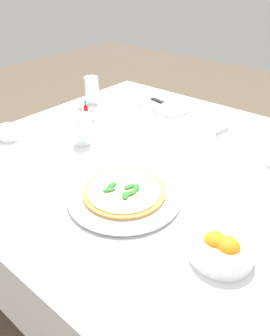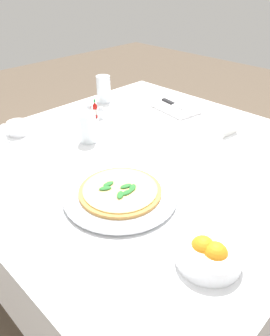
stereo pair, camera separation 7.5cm
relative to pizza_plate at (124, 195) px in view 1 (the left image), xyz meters
The scene contains 14 objects.
ground_plane 0.79m from the pizza_plate, 116.45° to the left, with size 8.00×8.00×0.00m, color brown.
dining_table 0.30m from the pizza_plate, 116.45° to the left, with size 1.20×1.20×0.73m.
pizza_plate is the anchor object (origin of this frame).
pizza 0.01m from the pizza_plate, 51.39° to the right, with size 0.24×0.24×0.02m.
coffee_cup_back_corner 0.58m from the pizza_plate, behind, with size 0.13×0.13×0.06m.
water_glass_far_left 0.38m from the pizza_plate, 155.61° to the left, with size 0.07×0.07×0.11m.
water_glass_near_right 0.78m from the pizza_plate, 142.83° to the left, with size 0.07×0.07×0.13m.
napkin_folded 0.70m from the pizza_plate, 116.05° to the left, with size 0.24×0.16×0.02m.
dinner_knife 0.70m from the pizza_plate, 115.87° to the left, with size 0.20×0.05×0.01m.
citrus_bowl 0.32m from the pizza_plate, ahead, with size 0.15×0.15×0.07m.
hot_sauce_bottle 0.59m from the pizza_plate, 147.60° to the left, with size 0.02×0.02×0.08m.
salt_shaker 0.58m from the pizza_plate, 145.27° to the left, with size 0.03×0.03×0.06m.
pepper_shaker 0.61m from the pizza_plate, 149.80° to the left, with size 0.03×0.03×0.06m.
menu_card 0.58m from the pizza_plate, 88.75° to the left, with size 0.02×0.09×0.06m.
Camera 1 is at (0.62, -0.79, 1.30)m, focal length 34.56 mm.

